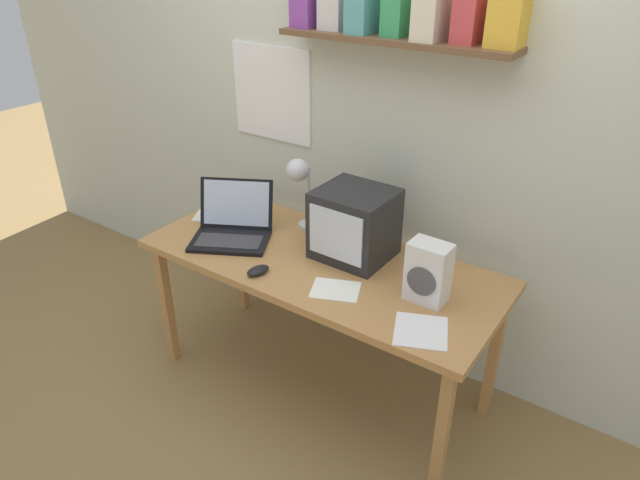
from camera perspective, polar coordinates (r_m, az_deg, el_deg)
name	(u,v)px	position (r m, az deg, el deg)	size (l,w,h in m)	color
ground_plane	(320,382)	(2.95, 0.00, -14.03)	(12.00, 12.00, 0.00)	olive
back_wall	(381,102)	(2.67, 6.15, 13.58)	(5.60, 0.24, 2.60)	beige
corner_desk	(320,272)	(2.55, 0.00, -3.19)	(1.62, 0.68, 0.72)	#B98249
crt_monitor	(354,224)	(2.49, 3.46, 1.61)	(0.32, 0.30, 0.31)	#232326
laptop	(233,224)	(2.72, -8.71, 1.58)	(0.46, 0.45, 0.24)	black
desk_lamp	(300,178)	(2.66, -2.06, 6.22)	(0.12, 0.17, 0.36)	silver
juice_glass	(258,206)	(2.88, -6.27, 3.38)	(0.06, 0.06, 0.14)	white
space_heater	(428,273)	(2.23, 10.76, -3.21)	(0.16, 0.12, 0.25)	white
computer_mouse	(258,270)	(2.43, -6.22, -3.04)	(0.08, 0.12, 0.03)	black
loose_paper_near_laptop	(336,290)	(2.32, 1.56, -5.00)	(0.24, 0.22, 0.00)	white
printed_handout	(226,214)	(2.96, -9.43, 2.60)	(0.35, 0.31, 0.00)	white
open_notebook	(421,331)	(2.13, 10.05, -8.94)	(0.26, 0.26, 0.00)	white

